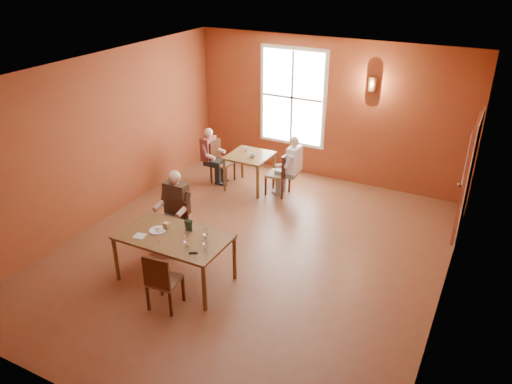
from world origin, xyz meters
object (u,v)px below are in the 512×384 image
at_px(chair_diner_main, 173,228).
at_px(chair_diner_white, 278,173).
at_px(second_table, 250,171).
at_px(diner_white, 279,167).
at_px(chair_diner_maroon, 223,162).
at_px(diner_main, 171,217).
at_px(diner_maroon, 221,157).
at_px(chair_empty, 164,279).
at_px(main_table, 175,258).

bearing_deg(chair_diner_main, chair_diner_white, -102.89).
xyz_separation_m(chair_diner_main, second_table, (-0.03, 2.73, -0.06)).
relative_size(diner_white, chair_diner_maroon, 1.34).
xyz_separation_m(diner_main, second_table, (-0.03, 2.76, -0.28)).
relative_size(chair_diner_main, diner_main, 0.67).
relative_size(chair_diner_main, diner_white, 0.70).
xyz_separation_m(second_table, diner_maroon, (-0.68, 0.00, 0.21)).
bearing_deg(chair_diner_maroon, diner_white, 90.00).
distance_m(diner_main, diner_white, 2.84).
relative_size(chair_empty, chair_diner_white, 0.98).
bearing_deg(chair_diner_main, diner_white, -103.49).
relative_size(chair_diner_white, diner_maroon, 0.79).
distance_m(chair_diner_white, diner_maroon, 1.34).
bearing_deg(chair_diner_white, chair_empty, -178.32).
bearing_deg(diner_maroon, chair_diner_maroon, 90.00).
relative_size(chair_diner_main, chair_empty, 0.96).
xyz_separation_m(chair_diner_main, diner_maroon, (-0.71, 2.73, 0.15)).
xyz_separation_m(chair_empty, diner_white, (-0.09, 3.97, 0.16)).
height_order(diner_white, chair_diner_maroon, diner_white).
relative_size(main_table, diner_maroon, 1.42).
xyz_separation_m(main_table, diner_maroon, (-1.21, 3.38, 0.19)).
xyz_separation_m(diner_main, diner_white, (0.65, 2.76, -0.03)).
bearing_deg(second_table, main_table, -81.17).
xyz_separation_m(chair_empty, diner_maroon, (-1.45, 3.97, 0.13)).
bearing_deg(chair_empty, chair_diner_maroon, 103.29).
height_order(second_table, chair_diner_white, chair_diner_white).
relative_size(diner_main, diner_maroon, 1.12).
xyz_separation_m(main_table, diner_white, (0.15, 3.38, 0.23)).
bearing_deg(chair_diner_maroon, chair_diner_main, 13.88).
bearing_deg(diner_white, diner_maroon, 90.00).
distance_m(main_table, chair_empty, 0.64).
relative_size(main_table, chair_diner_main, 1.91).
xyz_separation_m(chair_diner_main, chair_diner_white, (0.62, 2.73, 0.03)).
bearing_deg(chair_empty, chair_diner_main, 114.57).
distance_m(diner_main, chair_empty, 1.43).
xyz_separation_m(second_table, chair_diner_maroon, (-0.65, 0.00, 0.08)).
height_order(diner_white, diner_maroon, diner_white).
xyz_separation_m(main_table, chair_empty, (0.24, -0.59, 0.06)).
bearing_deg(diner_white, chair_empty, -178.76).
distance_m(main_table, diner_maroon, 3.59).
height_order(diner_main, chair_diner_white, diner_main).
xyz_separation_m(main_table, diner_main, (-0.50, 0.62, 0.26)).
distance_m(main_table, diner_main, 0.84).
bearing_deg(main_table, chair_diner_main, 127.57).
bearing_deg(second_table, chair_diner_main, -89.47).
height_order(main_table, diner_main, diner_main).
xyz_separation_m(diner_main, chair_empty, (0.74, -1.21, -0.20)).
bearing_deg(chair_diner_maroon, chair_empty, 19.64).
bearing_deg(chair_diner_white, diner_main, 167.25).
bearing_deg(chair_diner_white, second_table, 90.00).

